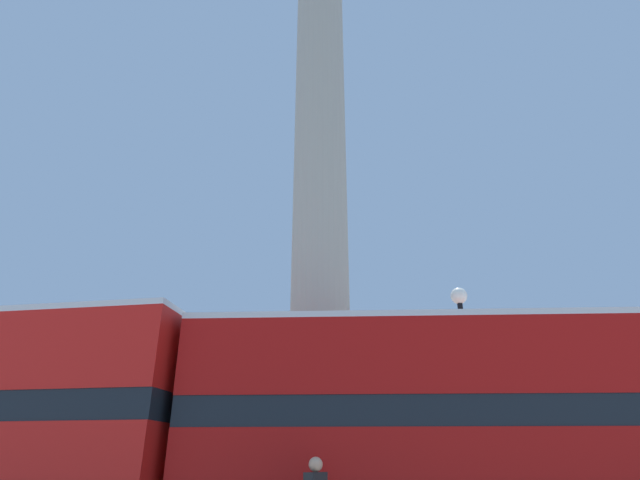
{
  "coord_description": "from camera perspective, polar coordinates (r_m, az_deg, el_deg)",
  "views": [
    {
      "loc": [
        1.21,
        -14.95,
        1.57
      ],
      "look_at": [
        0.0,
        0.0,
        8.27
      ],
      "focal_mm": 28.0,
      "sensor_mm": 36.0,
      "label": 1
    }
  ],
  "objects": [
    {
      "name": "monument_column",
      "position": [
        16.14,
        0.0,
        -2.42
      ],
      "size": [
        6.22,
        6.22,
        24.06
      ],
      "color": "#A39E8E",
      "rests_on": "ground_plane"
    },
    {
      "name": "bus_b",
      "position": [
        10.83,
        16.55,
        -19.02
      ],
      "size": [
        11.18,
        3.02,
        4.24
      ],
      "rotation": [
        0.0,
        0.0,
        0.04
      ],
      "color": "#A80F0C",
      "rests_on": "ground_plane"
    },
    {
      "name": "equestrian_statue",
      "position": [
        22.49,
        -21.94,
        -22.51
      ],
      "size": [
        4.32,
        3.53,
        5.8
      ],
      "rotation": [
        0.0,
        0.0,
        -0.24
      ],
      "color": "#A39E8E",
      "rests_on": "ground_plane"
    },
    {
      "name": "street_lamp",
      "position": [
        13.67,
        16.66,
        -15.14
      ],
      "size": [
        0.45,
        0.45,
        5.93
      ],
      "color": "black",
      "rests_on": "ground_plane"
    }
  ]
}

